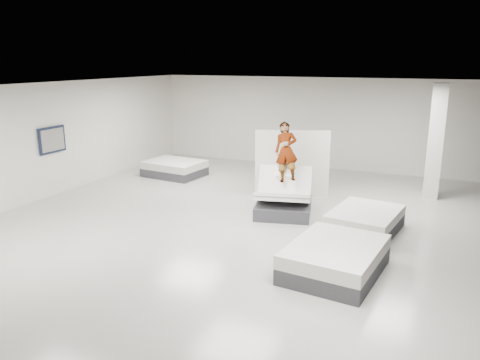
{
  "coord_description": "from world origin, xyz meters",
  "views": [
    {
      "loc": [
        4.21,
        -9.3,
        3.81
      ],
      "look_at": [
        -0.18,
        0.63,
        1.0
      ],
      "focal_mm": 35.0,
      "sensor_mm": 36.0,
      "label": 1
    }
  ],
  "objects_px": {
    "remote": "(293,175)",
    "flat_bed_right_far": "(365,221)",
    "person": "(286,164)",
    "hero_bed": "(284,199)",
    "column": "(436,142)",
    "flat_bed_right_near": "(335,259)",
    "wall_poster": "(52,140)",
    "divider_panel": "(292,164)",
    "flat_bed_left_far": "(174,168)"
  },
  "relations": [
    {
      "from": "remote",
      "to": "flat_bed_right_far",
      "type": "bearing_deg",
      "value": -30.16
    },
    {
      "from": "divider_panel",
      "to": "flat_bed_left_far",
      "type": "relative_size",
      "value": 1.05
    },
    {
      "from": "remote",
      "to": "wall_poster",
      "type": "height_order",
      "value": "wall_poster"
    },
    {
      "from": "divider_panel",
      "to": "wall_poster",
      "type": "relative_size",
      "value": 2.19
    },
    {
      "from": "column",
      "to": "remote",
      "type": "bearing_deg",
      "value": -137.43
    },
    {
      "from": "hero_bed",
      "to": "person",
      "type": "height_order",
      "value": "person"
    },
    {
      "from": "hero_bed",
      "to": "remote",
      "type": "relative_size",
      "value": 14.72
    },
    {
      "from": "flat_bed_right_far",
      "to": "flat_bed_right_near",
      "type": "distance_m",
      "value": 2.42
    },
    {
      "from": "remote",
      "to": "flat_bed_right_near",
      "type": "height_order",
      "value": "remote"
    },
    {
      "from": "divider_panel",
      "to": "column",
      "type": "distance_m",
      "value": 3.98
    },
    {
      "from": "remote",
      "to": "divider_panel",
      "type": "distance_m",
      "value": 1.57
    },
    {
      "from": "person",
      "to": "flat_bed_right_far",
      "type": "bearing_deg",
      "value": -34.83
    },
    {
      "from": "column",
      "to": "flat_bed_right_far",
      "type": "bearing_deg",
      "value": -109.89
    },
    {
      "from": "person",
      "to": "wall_poster",
      "type": "xyz_separation_m",
      "value": [
        -6.48,
        -1.39,
        0.41
      ]
    },
    {
      "from": "flat_bed_left_far",
      "to": "hero_bed",
      "type": "bearing_deg",
      "value": -25.7
    },
    {
      "from": "person",
      "to": "divider_panel",
      "type": "relative_size",
      "value": 0.77
    },
    {
      "from": "flat_bed_left_far",
      "to": "flat_bed_right_far",
      "type": "bearing_deg",
      "value": -22.18
    },
    {
      "from": "hero_bed",
      "to": "flat_bed_right_near",
      "type": "bearing_deg",
      "value": -56.06
    },
    {
      "from": "hero_bed",
      "to": "column",
      "type": "distance_m",
      "value": 4.64
    },
    {
      "from": "divider_panel",
      "to": "flat_bed_left_far",
      "type": "height_order",
      "value": "divider_panel"
    },
    {
      "from": "remote",
      "to": "flat_bed_left_far",
      "type": "relative_size",
      "value": 0.07
    },
    {
      "from": "divider_panel",
      "to": "flat_bed_right_near",
      "type": "relative_size",
      "value": 0.96
    },
    {
      "from": "wall_poster",
      "to": "remote",
      "type": "bearing_deg",
      "value": 9.24
    },
    {
      "from": "flat_bed_right_far",
      "to": "flat_bed_right_near",
      "type": "height_order",
      "value": "flat_bed_right_near"
    },
    {
      "from": "divider_panel",
      "to": "flat_bed_right_far",
      "type": "height_order",
      "value": "divider_panel"
    },
    {
      "from": "hero_bed",
      "to": "column",
      "type": "bearing_deg",
      "value": 41.08
    },
    {
      "from": "remote",
      "to": "wall_poster",
      "type": "relative_size",
      "value": 0.15
    },
    {
      "from": "flat_bed_right_far",
      "to": "wall_poster",
      "type": "xyz_separation_m",
      "value": [
        -8.68,
        -0.54,
        1.35
      ]
    },
    {
      "from": "divider_panel",
      "to": "flat_bed_right_near",
      "type": "xyz_separation_m",
      "value": [
        2.27,
        -4.47,
        -0.67
      ]
    },
    {
      "from": "flat_bed_left_far",
      "to": "column",
      "type": "distance_m",
      "value": 8.13
    },
    {
      "from": "flat_bed_right_near",
      "to": "flat_bed_left_far",
      "type": "relative_size",
      "value": 1.1
    },
    {
      "from": "remote",
      "to": "divider_panel",
      "type": "height_order",
      "value": "divider_panel"
    },
    {
      "from": "flat_bed_right_near",
      "to": "divider_panel",
      "type": "bearing_deg",
      "value": 116.94
    },
    {
      "from": "flat_bed_left_far",
      "to": "remote",
      "type": "bearing_deg",
      "value": -24.29
    },
    {
      "from": "flat_bed_left_far",
      "to": "flat_bed_right_near",
      "type": "bearing_deg",
      "value": -38.05
    },
    {
      "from": "flat_bed_right_far",
      "to": "divider_panel",
      "type": "bearing_deg",
      "value": 139.59
    },
    {
      "from": "remote",
      "to": "flat_bed_right_near",
      "type": "relative_size",
      "value": 0.06
    },
    {
      "from": "column",
      "to": "person",
      "type": "bearing_deg",
      "value": -142.9
    },
    {
      "from": "remote",
      "to": "column",
      "type": "xyz_separation_m",
      "value": [
        3.15,
        2.9,
        0.59
      ]
    },
    {
      "from": "flat_bed_right_far",
      "to": "flat_bed_left_far",
      "type": "xyz_separation_m",
      "value": [
        -6.73,
        2.75,
        0.0
      ]
    },
    {
      "from": "flat_bed_left_far",
      "to": "column",
      "type": "relative_size",
      "value": 0.62
    },
    {
      "from": "hero_bed",
      "to": "flat_bed_right_far",
      "type": "xyz_separation_m",
      "value": [
        2.12,
        -0.52,
        -0.11
      ]
    },
    {
      "from": "divider_panel",
      "to": "flat_bed_right_near",
      "type": "distance_m",
      "value": 5.05
    },
    {
      "from": "flat_bed_right_far",
      "to": "column",
      "type": "bearing_deg",
      "value": 70.11
    },
    {
      "from": "divider_panel",
      "to": "wall_poster",
      "type": "xyz_separation_m",
      "value": [
        -6.27,
        -2.59,
        0.65
      ]
    },
    {
      "from": "flat_bed_right_far",
      "to": "wall_poster",
      "type": "height_order",
      "value": "wall_poster"
    },
    {
      "from": "hero_bed",
      "to": "remote",
      "type": "xyz_separation_m",
      "value": [
        0.22,
        0.04,
        0.64
      ]
    },
    {
      "from": "hero_bed",
      "to": "wall_poster",
      "type": "height_order",
      "value": "wall_poster"
    },
    {
      "from": "remote",
      "to": "divider_panel",
      "type": "xyz_separation_m",
      "value": [
        -0.51,
        1.49,
        -0.06
      ]
    },
    {
      "from": "remote",
      "to": "flat_bed_right_far",
      "type": "height_order",
      "value": "remote"
    }
  ]
}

